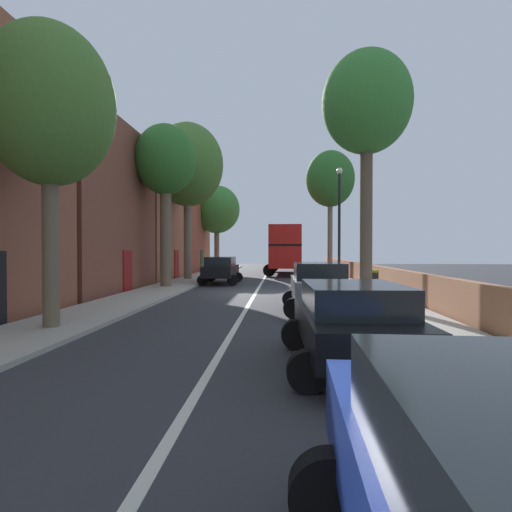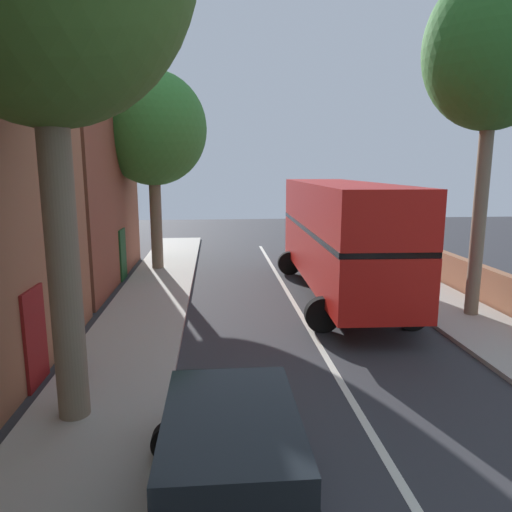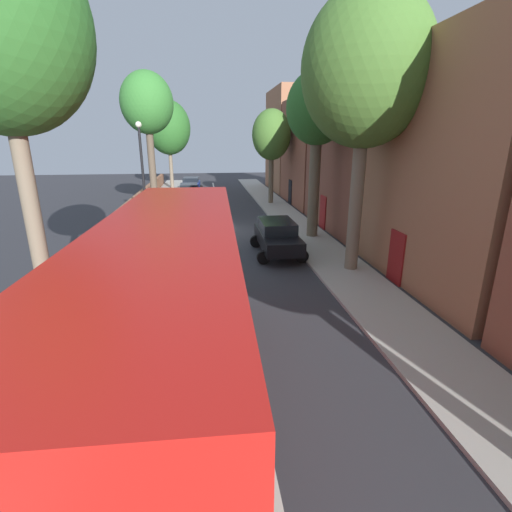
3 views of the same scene
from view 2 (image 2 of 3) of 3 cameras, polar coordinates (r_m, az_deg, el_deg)
name	(u,v)px [view 2 (image 2 of 3)]	position (r m, az deg, el deg)	size (l,w,h in m)	color
double_decker_bus	(339,232)	(16.62, 10.18, 2.96)	(3.78, 10.71, 4.06)	red
parked_car_black_left_0	(231,460)	(6.35, -3.05, -23.75)	(2.45, 4.57, 1.69)	black
street_tree_right_1	(494,50)	(15.67, 27.18, 21.55)	(3.89, 3.89, 10.00)	#7A6B56
street_tree_left_2	(152,129)	(21.10, -12.58, 14.92)	(4.65, 4.65, 8.53)	#7A6B56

